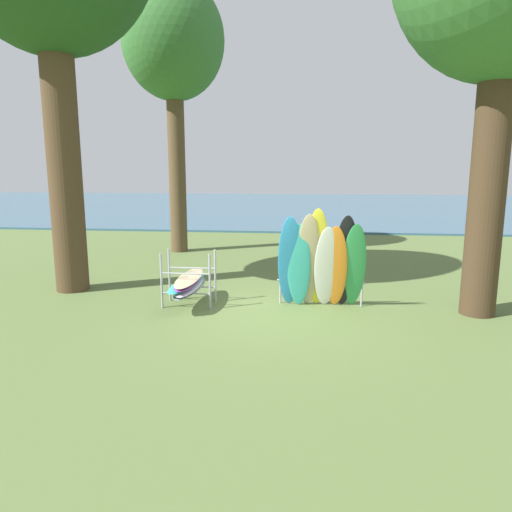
% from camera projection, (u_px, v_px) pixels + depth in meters
% --- Properties ---
extents(ground_plane, '(80.00, 80.00, 0.00)m').
position_uv_depth(ground_plane, '(277.00, 312.00, 10.19)').
color(ground_plane, '#566B38').
extents(lake_water, '(80.00, 36.00, 0.10)m').
position_uv_depth(lake_water, '(301.00, 205.00, 40.33)').
color(lake_water, '#38607A').
rests_on(lake_water, ground).
extents(tree_mid_behind, '(3.63, 3.63, 9.68)m').
position_uv_depth(tree_mid_behind, '(173.00, 45.00, 16.50)').
color(tree_mid_behind, brown).
rests_on(tree_mid_behind, ground).
extents(leaning_board_pile, '(2.01, 0.79, 2.28)m').
position_uv_depth(leaning_board_pile, '(321.00, 264.00, 10.31)').
color(leaning_board_pile, '#2D8ED1').
rests_on(leaning_board_pile, ground).
extents(board_storage_rack, '(1.15, 2.13, 1.25)m').
position_uv_depth(board_storage_rack, '(189.00, 283.00, 10.67)').
color(board_storage_rack, '#9EA0A5').
rests_on(board_storage_rack, ground).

